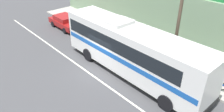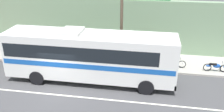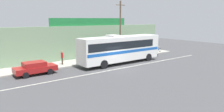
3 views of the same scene
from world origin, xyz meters
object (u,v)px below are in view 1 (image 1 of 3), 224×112
Objects in this scene: utility_pole at (180,16)px; intercity_bus at (130,48)px; parked_car at (65,22)px; pedestrian_near_shop at (106,23)px; motorcycle_orange at (198,74)px.

intercity_bus is at bearing -129.26° from utility_pole.
parked_car is 2.41× the size of pedestrian_near_shop.
pedestrian_near_shop reaches higher than motorcycle_orange.
intercity_bus reaches higher than motorcycle_orange.
intercity_bus is at bearing -5.69° from parked_car.
utility_pole is 4.30× the size of motorcycle_orange.
parked_car is (-10.69, 1.06, -1.33)m from intercity_bus.
parked_car is 2.23× the size of motorcycle_orange.
motorcycle_orange is at bearing 12.93° from utility_pole.
parked_car is 4.67m from pedestrian_near_shop.
motorcycle_orange is (3.83, 2.85, -1.50)m from intercity_bus.
parked_car is 0.52× the size of utility_pole.
parked_car is 14.62m from motorcycle_orange.
motorcycle_orange is (14.51, 1.79, -0.17)m from parked_car.
utility_pole reaches higher than pedestrian_near_shop.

